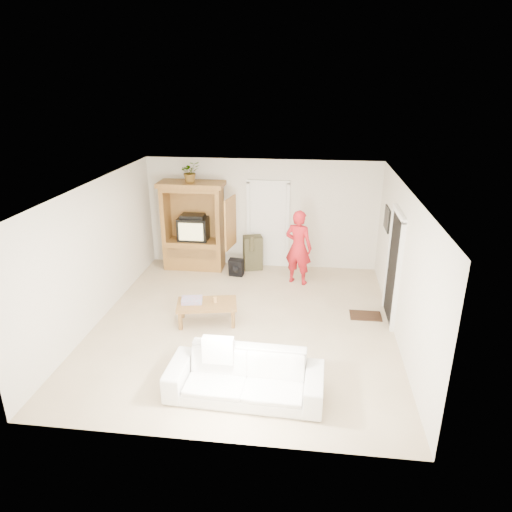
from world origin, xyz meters
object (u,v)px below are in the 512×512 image
Objects in this scene: coffee_table at (207,305)px; sofa at (245,376)px; armoire at (195,231)px; man at (298,247)px.

sofa is at bearing -74.40° from coffee_table.
armoire reaches higher than coffee_table.
man is at bearing -14.30° from armoire.
armoire is at bearing 114.16° from sofa.
sofa is at bearing 102.09° from man.
armoire is at bearing 6.18° from man.
man is 0.76× the size of sofa.
armoire is 2.58m from man.
sofa reaches higher than coffee_table.
man is (2.50, -0.64, -0.06)m from armoire.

